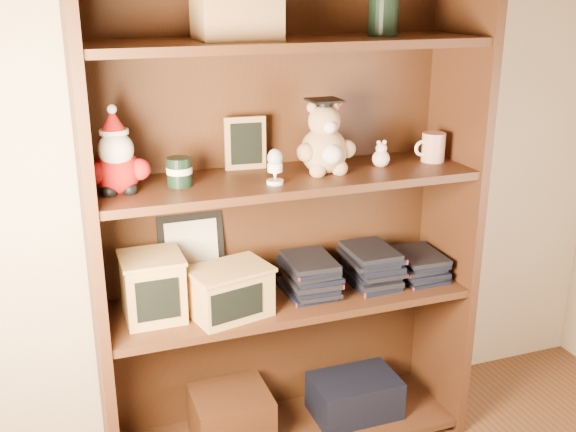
{
  "coord_description": "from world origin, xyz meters",
  "views": [
    {
      "loc": [
        -0.51,
        -0.54,
        1.49
      ],
      "look_at": [
        0.16,
        1.3,
        0.82
      ],
      "focal_mm": 42.0,
      "sensor_mm": 36.0,
      "label": 1
    }
  ],
  "objects_px": {
    "teacher_mug": "(433,147)",
    "treats_box": "(153,286)",
    "bookcase": "(282,224)",
    "grad_teddy_bear": "(325,144)"
  },
  "relations": [
    {
      "from": "bookcase",
      "to": "treats_box",
      "type": "bearing_deg",
      "value": -173.06
    },
    {
      "from": "bookcase",
      "to": "treats_box",
      "type": "height_order",
      "value": "bookcase"
    },
    {
      "from": "bookcase",
      "to": "teacher_mug",
      "type": "bearing_deg",
      "value": -5.77
    },
    {
      "from": "treats_box",
      "to": "grad_teddy_bear",
      "type": "bearing_deg",
      "value": -0.65
    },
    {
      "from": "treats_box",
      "to": "bookcase",
      "type": "bearing_deg",
      "value": 6.94
    },
    {
      "from": "grad_teddy_bear",
      "to": "treats_box",
      "type": "height_order",
      "value": "grad_teddy_bear"
    },
    {
      "from": "grad_teddy_bear",
      "to": "bookcase",
      "type": "bearing_deg",
      "value": 154.03
    },
    {
      "from": "bookcase",
      "to": "teacher_mug",
      "type": "distance_m",
      "value": 0.55
    },
    {
      "from": "teacher_mug",
      "to": "treats_box",
      "type": "bearing_deg",
      "value": -179.95
    },
    {
      "from": "teacher_mug",
      "to": "treats_box",
      "type": "relative_size",
      "value": 0.54
    }
  ]
}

